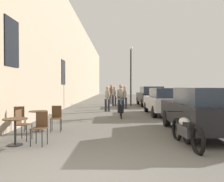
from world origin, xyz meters
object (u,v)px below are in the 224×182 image
object	(u,v)px
cafe_table_mid	(38,117)
parked_car_third	(150,96)
parked_car_nearest	(202,110)
cafe_chair_mid_toward_street	(56,116)
pedestrian_mid	(125,96)
pedestrian_far	(114,95)
cafe_chair_near_toward_street	(40,126)
cafe_chair_mid_toward_wall	(20,117)
cafe_chair_near_toward_wall	(22,123)
pedestrian_near	(107,97)
parked_motorcycle	(186,131)
pedestrian_furthest	(111,93)
street_lamp	(131,68)
cyclist_on_bicycle	(121,101)
parked_car_second	(164,101)
cafe_table_near	(15,126)

from	to	relation	value
cafe_table_mid	parked_car_third	xyz separation A→B (m)	(5.58, 11.26, 0.30)
parked_car_nearest	cafe_chair_mid_toward_street	bearing A→B (deg)	174.43
pedestrian_mid	pedestrian_far	distance (m)	2.38
cafe_chair_near_toward_street	cafe_chair_mid_toward_wall	xyz separation A→B (m)	(-1.30, 1.80, 0.00)
cafe_chair_near_toward_wall	pedestrian_near	world-z (taller)	pedestrian_near
cafe_chair_near_toward_wall	parked_motorcycle	bearing A→B (deg)	-7.48
cafe_chair_mid_toward_street	pedestrian_furthest	distance (m)	13.27
street_lamp	parked_car_third	xyz separation A→B (m)	(1.62, 0.00, -2.29)
parked_motorcycle	street_lamp	bearing A→B (deg)	92.72
cyclist_on_bicycle	pedestrian_far	xyz separation A→B (m)	(-0.39, 6.93, 0.11)
cafe_chair_mid_toward_street	cafe_chair_mid_toward_wall	bearing A→B (deg)	-173.13
cafe_chair_near_toward_street	cafe_table_mid	bearing A→B (deg)	109.87
pedestrian_mid	pedestrian_far	xyz separation A→B (m)	(-0.77, 2.25, -0.00)
cafe_chair_mid_toward_wall	parked_car_second	xyz separation A→B (m)	(6.07, 5.09, 0.26)
cyclist_on_bicycle	street_lamp	distance (m)	7.71
parked_car_second	parked_motorcycle	size ratio (longest dim) A/B	1.97
cafe_chair_near_toward_wall	pedestrian_furthest	size ratio (longest dim) A/B	0.50
street_lamp	cafe_chair_near_toward_wall	bearing A→B (deg)	-107.65
cafe_chair_near_toward_wall	cafe_chair_mid_toward_wall	bearing A→B (deg)	114.62
cafe_chair_near_toward_street	street_lamp	world-z (taller)	street_lamp
cyclist_on_bicycle	parked_car_second	world-z (taller)	cyclist_on_bicycle
cafe_chair_near_toward_wall	street_lamp	size ratio (longest dim) A/B	0.18
cafe_chair_mid_toward_wall	parked_motorcycle	xyz separation A→B (m)	(5.21, -1.87, -0.11)
cafe_chair_mid_toward_street	pedestrian_near	size ratio (longest dim) A/B	0.55
cafe_chair_near_toward_street	cafe_chair_near_toward_wall	distance (m)	0.91
pedestrian_near	street_lamp	xyz separation A→B (m)	(1.78, 4.63, 2.20)
street_lamp	cyclist_on_bicycle	bearing A→B (deg)	-97.71
cafe_table_mid	parked_motorcycle	bearing A→B (deg)	-22.98
cafe_chair_near_toward_wall	cafe_chair_mid_toward_street	bearing A→B (deg)	64.85
pedestrian_furthest	cafe_table_near	bearing A→B (deg)	-98.45
cafe_chair_near_toward_street	street_lamp	size ratio (longest dim) A/B	0.18
pedestrian_furthest	parked_car_third	size ratio (longest dim) A/B	0.39
cafe_table_near	street_lamp	xyz separation A→B (m)	(3.93, 13.20, 2.59)
pedestrian_furthest	cafe_chair_near_toward_street	bearing A→B (deg)	-96.07
cafe_chair_near_toward_wall	parked_car_second	distance (m)	8.40
pedestrian_near	parked_motorcycle	distance (m)	8.91
street_lamp	parked_car_nearest	world-z (taller)	street_lamp
street_lamp	parked_car_third	world-z (taller)	street_lamp
pedestrian_far	pedestrian_furthest	size ratio (longest dim) A/B	0.92
cafe_table_near	parked_motorcycle	bearing A→B (deg)	0.10
cafe_chair_near_toward_street	pedestrian_furthest	size ratio (longest dim) A/B	0.50
pedestrian_mid	parked_car_nearest	world-z (taller)	pedestrian_mid
cafe_chair_near_toward_street	cyclist_on_bicycle	size ratio (longest dim) A/B	0.51
pedestrian_mid	pedestrian_far	world-z (taller)	pedestrian_mid
cafe_table_mid	pedestrian_near	size ratio (longest dim) A/B	0.45
cafe_chair_mid_toward_street	cafe_chair_near_toward_wall	bearing A→B (deg)	-115.15
cafe_chair_near_toward_wall	pedestrian_furthest	bearing A→B (deg)	80.90
cafe_chair_near_toward_street	cyclist_on_bicycle	xyz separation A→B (m)	(2.29, 5.84, 0.29)
pedestrian_mid	street_lamp	xyz separation A→B (m)	(0.60, 2.61, 2.18)
cafe_chair_near_toward_wall	parked_car_nearest	xyz separation A→B (m)	(5.60, 0.93, 0.28)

